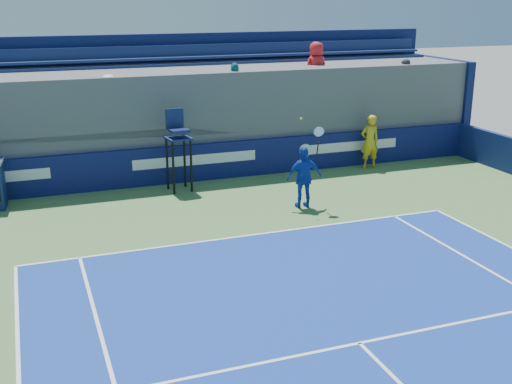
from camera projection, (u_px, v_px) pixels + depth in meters
name	position (u px, v px, depth m)	size (l,w,h in m)	color
ball_person	(370.00, 142.00, 21.82)	(0.67, 0.44, 1.84)	gold
back_hoarding	(195.00, 163.00, 20.37)	(20.40, 0.21, 1.20)	#0D134D
umpire_chair	(178.00, 141.00, 19.13)	(0.77, 0.77, 2.48)	black
tennis_player	(304.00, 177.00, 17.72)	(1.04, 0.51, 2.57)	#1438A9
stadium_seating	(178.00, 113.00, 21.83)	(21.00, 4.05, 4.56)	#545459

